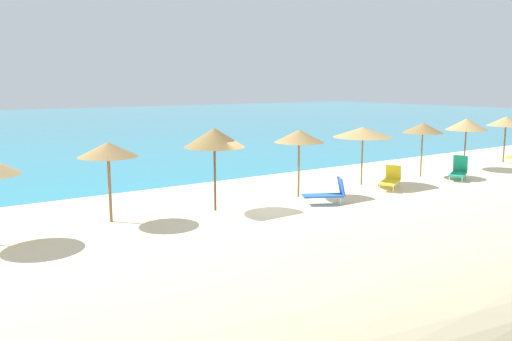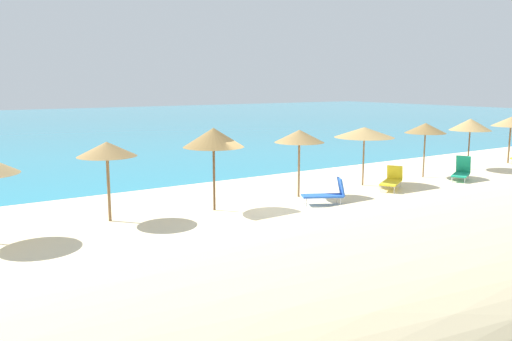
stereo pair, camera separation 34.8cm
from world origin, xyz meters
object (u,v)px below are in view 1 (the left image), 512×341
beach_umbrella_3 (108,150)px  lounge_chair_1 (459,171)px  lounge_chair_2 (391,179)px  lounge_chair_3 (328,193)px  beach_umbrella_7 (423,128)px  beach_umbrella_6 (363,132)px  beach_umbrella_9 (506,121)px  beach_umbrella_8 (467,124)px  beach_umbrella_4 (214,138)px  beach_ball (438,198)px  beach_umbrella_5 (299,136)px

beach_umbrella_3 → lounge_chair_1: 16.27m
lounge_chair_2 → lounge_chair_3: 4.27m
beach_umbrella_7 → lounge_chair_3: bearing=-166.6°
beach_umbrella_6 → beach_umbrella_9: (11.54, 0.14, -0.01)m
beach_umbrella_6 → beach_umbrella_9: 11.54m
beach_umbrella_8 → beach_umbrella_9: bearing=1.1°
beach_umbrella_4 → beach_umbrella_6: size_ratio=1.13×
beach_umbrella_8 → lounge_chair_3: size_ratio=1.62×
beach_umbrella_6 → lounge_chair_1: beach_umbrella_6 is taller
beach_umbrella_4 → beach_ball: beach_umbrella_4 is taller
beach_umbrella_9 → beach_umbrella_7: bearing=-177.9°
beach_umbrella_4 → beach_umbrella_7: 11.62m
beach_ball → beach_umbrella_8: bearing=28.2°
beach_umbrella_3 → beach_umbrella_7: beach_umbrella_3 is taller
beach_umbrella_8 → lounge_chair_3: (-11.50, -2.05, -1.92)m
beach_umbrella_8 → beach_umbrella_9: (3.85, 0.07, -0.01)m
beach_umbrella_6 → lounge_chair_1: bearing=-19.1°
beach_umbrella_9 → lounge_chair_3: 15.61m
lounge_chair_3 → beach_ball: lounge_chair_3 is taller
beach_umbrella_4 → beach_umbrella_5: size_ratio=1.10×
beach_umbrella_4 → lounge_chair_1: bearing=-5.7°
beach_umbrella_5 → lounge_chair_2: beach_umbrella_5 is taller
beach_umbrella_5 → beach_umbrella_7: (7.74, 0.17, -0.06)m
beach_umbrella_6 → beach_umbrella_8: (7.69, 0.07, -0.00)m
beach_umbrella_6 → beach_umbrella_7: 3.90m
beach_umbrella_6 → beach_umbrella_4: bearing=-177.1°
beach_umbrella_6 → beach_umbrella_8: beach_umbrella_8 is taller
beach_umbrella_7 → lounge_chair_1: (0.85, -1.50, -1.94)m
beach_umbrella_4 → lounge_chair_2: beach_umbrella_4 is taller
beach_umbrella_4 → beach_umbrella_8: size_ratio=1.11×
beach_umbrella_7 → beach_ball: (-3.99, -3.97, -2.19)m
beach_umbrella_7 → beach_umbrella_4: bearing=-178.7°
lounge_chair_2 → lounge_chair_3: bearing=68.8°
lounge_chair_1 → lounge_chair_3: size_ratio=0.94×
beach_umbrella_9 → beach_umbrella_8: bearing=-178.9°
beach_umbrella_4 → beach_umbrella_6: bearing=2.9°
beach_umbrella_4 → beach_umbrella_6: (7.72, 0.39, -0.25)m
beach_umbrella_7 → lounge_chair_3: 8.15m
beach_umbrella_3 → beach_umbrella_6: size_ratio=1.00×
beach_umbrella_8 → lounge_chair_1: beach_umbrella_8 is taller
beach_umbrella_5 → lounge_chair_2: 4.82m
beach_umbrella_7 → beach_ball: bearing=-135.1°
beach_umbrella_3 → beach_umbrella_9: size_ratio=1.00×
beach_umbrella_5 → beach_ball: bearing=-45.3°
lounge_chair_1 → beach_umbrella_4: bearing=57.9°
lounge_chair_3 → beach_ball: bearing=-91.7°
beach_umbrella_7 → beach_umbrella_8: 3.80m
lounge_chair_2 → lounge_chair_3: (-4.22, -0.66, 0.03)m
lounge_chair_3 → beach_umbrella_8: bearing=-51.9°
lounge_chair_1 → lounge_chair_2: 4.34m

